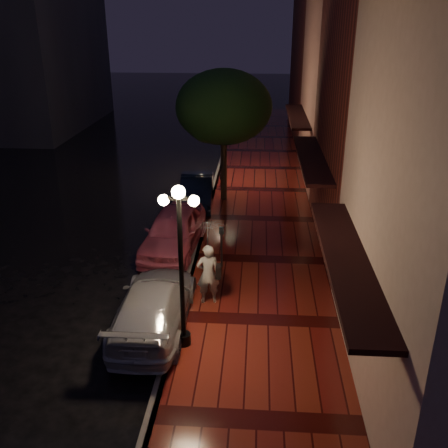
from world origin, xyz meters
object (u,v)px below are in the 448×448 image
at_px(streetlamp_far, 223,132).
at_px(pink_car, 174,231).
at_px(streetlamp_near, 181,259).
at_px(parking_meter, 222,243).
at_px(woman_with_umbrella, 208,250).
at_px(navy_car, 197,190).
at_px(street_tree, 224,109).
at_px(silver_car, 154,306).

relative_size(streetlamp_far, pink_car, 0.96).
xyz_separation_m(streetlamp_near, parking_meter, (0.65, 4.32, -1.57)).
bearing_deg(woman_with_umbrella, streetlamp_far, -98.89).
bearing_deg(streetlamp_near, pink_car, 101.69).
relative_size(navy_car, parking_meter, 2.79).
bearing_deg(pink_car, street_tree, 79.19).
bearing_deg(streetlamp_far, woman_with_umbrella, -87.94).
distance_m(streetlamp_near, street_tree, 11.12).
bearing_deg(parking_meter, navy_car, 125.32).
distance_m(street_tree, woman_with_umbrella, 9.22).
xyz_separation_m(pink_car, navy_car, (0.25, 4.81, -0.10)).
height_order(streetlamp_far, street_tree, street_tree).
distance_m(streetlamp_near, streetlamp_far, 14.00).
height_order(streetlamp_near, pink_car, streetlamp_near).
bearing_deg(pink_car, silver_car, -82.19).
height_order(pink_car, woman_with_umbrella, woman_with_umbrella).
distance_m(navy_car, parking_meter, 6.50).
height_order(streetlamp_near, street_tree, street_tree).
bearing_deg(silver_car, pink_car, -87.36).
bearing_deg(silver_car, navy_car, -90.29).
relative_size(street_tree, woman_with_umbrella, 2.25).
bearing_deg(parking_meter, woman_with_umbrella, -74.61).
bearing_deg(silver_car, street_tree, -97.12).
relative_size(pink_car, woman_with_umbrella, 1.74).
bearing_deg(parking_meter, pink_car, 162.42).
bearing_deg(navy_car, streetlamp_near, -88.69).
height_order(streetlamp_far, silver_car, streetlamp_far).
xyz_separation_m(navy_car, silver_car, (-0.00, -9.71, 0.01)).
distance_m(streetlamp_far, street_tree, 3.44).
height_order(pink_car, silver_car, pink_car).
height_order(pink_car, parking_meter, parking_meter).
relative_size(streetlamp_far, parking_meter, 2.97).
xyz_separation_m(street_tree, pink_car, (-1.46, -5.19, -3.48)).
bearing_deg(navy_car, parking_meter, -79.54).
relative_size(streetlamp_far, woman_with_umbrella, 1.67).
bearing_deg(woman_with_umbrella, parking_meter, -106.61).
bearing_deg(woman_with_umbrella, street_tree, -99.86).
relative_size(streetlamp_near, woman_with_umbrella, 1.67).
relative_size(streetlamp_far, silver_car, 0.92).
bearing_deg(navy_car, street_tree, 13.69).
bearing_deg(streetlamp_near, parking_meter, 81.45).
relative_size(pink_car, parking_meter, 3.09).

